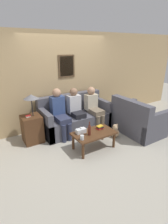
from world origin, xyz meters
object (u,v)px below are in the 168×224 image
Objects in this scene: coffee_table at (94,135)px; wine_bottle at (89,130)px; couch_main at (75,118)px; person_right at (94,106)px; person_middle at (76,108)px; drinking_glass at (82,138)px; teddy_bear at (115,131)px; couch_side at (137,121)px; person_left at (60,111)px.

wine_bottle is (-0.15, -0.04, 0.18)m from coffee_table.
person_right is at bearing -20.09° from couch_main.
person_middle reaches higher than coffee_table.
drinking_glass is 1.50m from person_right.
coffee_table is at bearing 15.66° from wine_bottle.
coffee_table is 9.58× the size of drinking_glass.
wine_bottle is at bearing -103.55° from person_middle.
couch_main reaches higher than drinking_glass.
couch_main is at bearing 83.09° from coffee_table.
wine_bottle is 0.26× the size of person_middle.
person_middle reaches higher than couch_main.
drinking_glass reaches higher than teddy_bear.
couch_side is at bearing -9.16° from teddy_bear.
couch_main is 6.13× the size of wine_bottle.
drinking_glass is (-0.53, -1.26, 0.12)m from couch_main.
wine_bottle is 0.25× the size of person_left.
couch_main is at bearing 67.24° from drinking_glass.
couch_side reaches higher than wine_bottle.
person_right is at bearing -5.64° from person_middle.
person_left is 1.51m from teddy_bear.
couch_side is at bearing 1.67° from coffee_table.
couch_main reaches higher than coffee_table.
wine_bottle is 1.27m from person_right.
couch_side is 1.68m from person_middle.
person_right is (1.03, 1.08, 0.19)m from drinking_glass.
couch_main is 1.18m from teddy_bear.
person_middle reaches higher than couch_side.
person_middle is (-0.04, -0.13, 0.32)m from couch_main.
drinking_glass is (-0.24, -0.09, -0.07)m from wine_bottle.
teddy_bear is (-0.66, 0.11, -0.18)m from couch_side.
person_right is 0.94m from teddy_bear.
person_middle is (0.48, 0.03, -0.02)m from person_left.
couch_main is 5.38× the size of teddy_bear.
coffee_table reaches higher than teddy_bear.
drinking_glass is at bearing -112.76° from couch_main.
person_middle reaches higher than person_right.
coffee_table is 2.68× the size of teddy_bear.
drinking_glass is 1.24m from teddy_bear.
coffee_table is 0.43m from drinking_glass.
person_middle is (0.10, 1.00, 0.31)m from coffee_table.
drinking_glass is 1.25m from person_middle.
person_left is 1.07× the size of person_right.
drinking_glass is at bearing -166.33° from teddy_bear.
couch_main is at bearing 73.97° from person_middle.
person_middle is 1.02× the size of person_right.
teddy_bear is (0.64, -0.98, -0.18)m from couch_main.
couch_side is 0.70m from teddy_bear.
person_left is at bearing -163.19° from couch_main.
person_middle reaches higher than drinking_glass.
wine_bottle is 3.14× the size of drinking_glass.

